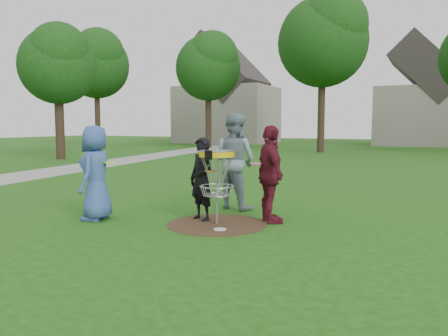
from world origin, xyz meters
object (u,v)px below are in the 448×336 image
at_px(player_grey, 235,161).
at_px(player_maroon, 270,174).
at_px(player_blue, 96,173).
at_px(player_black, 202,179).
at_px(disc_golf_basket, 217,168).

bearing_deg(player_grey, player_maroon, 153.13).
relative_size(player_blue, player_grey, 0.87).
relative_size(player_blue, player_maroon, 1.00).
xyz_separation_m(player_black, player_grey, (0.08, 1.36, 0.24)).
distance_m(player_blue, player_maroon, 3.28).
bearing_deg(player_blue, player_black, 98.02).
relative_size(player_black, player_maroon, 0.87).
height_order(player_maroon, disc_golf_basket, player_maroon).
height_order(player_blue, disc_golf_basket, player_blue).
xyz_separation_m(player_black, player_maroon, (1.24, 0.34, 0.11)).
bearing_deg(player_grey, disc_golf_basket, 116.59).
distance_m(player_black, player_maroon, 1.29).
distance_m(player_maroon, disc_golf_basket, 1.00).
bearing_deg(player_maroon, player_grey, 10.02).
xyz_separation_m(player_blue, disc_golf_basket, (2.25, 0.60, 0.13)).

